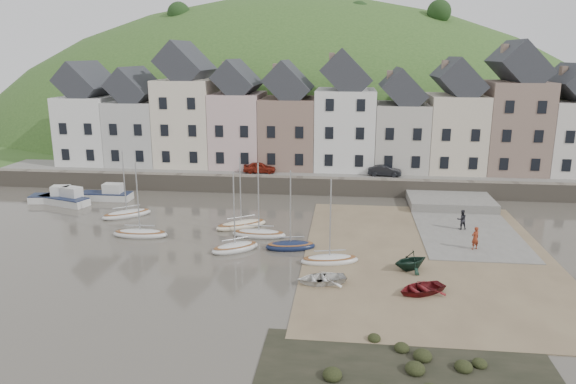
# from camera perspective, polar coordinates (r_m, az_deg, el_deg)

# --- Properties ---
(ground) EXTENTS (160.00, 160.00, 0.00)m
(ground) POSITION_cam_1_polar(r_m,az_deg,el_deg) (40.83, -0.96, -6.18)
(ground) COLOR #433F35
(ground) RESTS_ON ground
(quay_land) EXTENTS (90.00, 30.00, 1.50)m
(quay_land) POSITION_cam_1_polar(r_m,az_deg,el_deg) (71.37, 2.36, 3.43)
(quay_land) COLOR #325221
(quay_land) RESTS_ON ground
(quay_street) EXTENTS (70.00, 7.00, 0.10)m
(quay_street) POSITION_cam_1_polar(r_m,az_deg,el_deg) (59.98, 1.56, 2.10)
(quay_street) COLOR slate
(quay_street) RESTS_ON quay_land
(seawall) EXTENTS (70.00, 1.20, 1.80)m
(seawall) POSITION_cam_1_polar(r_m,az_deg,el_deg) (56.73, 1.25, 0.70)
(seawall) COLOR slate
(seawall) RESTS_ON ground
(beach) EXTENTS (18.00, 26.00, 0.06)m
(beach) POSITION_cam_1_polar(r_m,az_deg,el_deg) (40.96, 14.59, -6.55)
(beach) COLOR brown
(beach) RESTS_ON ground
(slipway) EXTENTS (8.00, 18.00, 0.12)m
(slipway) POSITION_cam_1_polar(r_m,az_deg,el_deg) (49.10, 17.98, -3.24)
(slipway) COLOR slate
(slipway) RESTS_ON ground
(hillside) EXTENTS (134.40, 84.00, 84.00)m
(hillside) POSITION_cam_1_polar(r_m,az_deg,el_deg) (103.58, 0.62, -3.75)
(hillside) COLOR #325221
(hillside) RESTS_ON ground
(townhouse_terrace) EXTENTS (61.05, 8.00, 13.93)m
(townhouse_terrace) POSITION_cam_1_polar(r_m,az_deg,el_deg) (62.37, 3.51, 7.93)
(townhouse_terrace) COLOR white
(townhouse_terrace) RESTS_ON quay_land
(sailboat_0) EXTENTS (4.44, 3.96, 6.32)m
(sailboat_0) POSITION_cam_1_polar(r_m,az_deg,el_deg) (51.02, -16.74, -2.24)
(sailboat_0) COLOR silver
(sailboat_0) RESTS_ON ground
(sailboat_1) EXTENTS (4.56, 1.68, 6.32)m
(sailboat_1) POSITION_cam_1_polar(r_m,az_deg,el_deg) (45.27, -15.42, -4.26)
(sailboat_1) COLOR silver
(sailboat_1) RESTS_ON ground
(sailboat_2) EXTENTS (4.63, 3.77, 6.32)m
(sailboat_2) POSITION_cam_1_polar(r_m,az_deg,el_deg) (46.04, -4.99, -3.47)
(sailboat_2) COLOR beige
(sailboat_2) RESTS_ON ground
(sailboat_3) EXTENTS (3.93, 3.39, 6.32)m
(sailboat_3) POSITION_cam_1_polar(r_m,az_deg,el_deg) (40.78, -5.64, -5.87)
(sailboat_3) COLOR silver
(sailboat_3) RESTS_ON ground
(sailboat_4) EXTENTS (4.42, 1.60, 6.32)m
(sailboat_4) POSITION_cam_1_polar(r_m,az_deg,el_deg) (43.67, -3.10, -4.43)
(sailboat_4) COLOR silver
(sailboat_4) RESTS_ON ground
(sailboat_5) EXTENTS (4.04, 2.24, 6.32)m
(sailboat_5) POSITION_cam_1_polar(r_m,az_deg,el_deg) (40.97, 0.26, -5.70)
(sailboat_5) COLOR #121C3A
(sailboat_5) RESTS_ON ground
(sailboat_6) EXTENTS (4.39, 2.40, 6.32)m
(sailboat_6) POSITION_cam_1_polar(r_m,az_deg,el_deg) (38.40, 4.44, -7.17)
(sailboat_6) COLOR silver
(sailboat_6) RESTS_ON ground
(motorboat_0) EXTENTS (5.66, 3.38, 1.70)m
(motorboat_0) POSITION_cam_1_polar(r_m,az_deg,el_deg) (57.18, -22.54, -0.64)
(motorboat_0) COLOR silver
(motorboat_0) RESTS_ON ground
(motorboat_1) EXTENTS (5.06, 2.45, 1.70)m
(motorboat_1) POSITION_cam_1_polar(r_m,az_deg,el_deg) (58.38, -23.35, -0.43)
(motorboat_1) COLOR silver
(motorboat_1) RESTS_ON ground
(motorboat_2) EXTENTS (5.20, 1.78, 1.70)m
(motorboat_2) POSITION_cam_1_polar(r_m,az_deg,el_deg) (57.42, -18.59, -0.22)
(motorboat_2) COLOR silver
(motorboat_2) RESTS_ON ground
(rowboat_white) EXTENTS (3.67, 3.05, 0.66)m
(rowboat_white) POSITION_cam_1_polar(r_m,az_deg,el_deg) (35.02, 3.56, -9.14)
(rowboat_white) COLOR silver
(rowboat_white) RESTS_ON beach
(rowboat_green) EXTENTS (3.41, 3.30, 1.37)m
(rowboat_green) POSITION_cam_1_polar(r_m,az_deg,el_deg) (37.82, 12.88, -7.07)
(rowboat_green) COLOR black
(rowboat_green) RESTS_ON beach
(rowboat_red) EXTENTS (3.82, 3.49, 0.65)m
(rowboat_red) POSITION_cam_1_polar(r_m,az_deg,el_deg) (34.58, 13.94, -9.89)
(rowboat_red) COLOR maroon
(rowboat_red) RESTS_ON beach
(person_red) EXTENTS (0.77, 0.68, 1.76)m
(person_red) POSITION_cam_1_polar(r_m,az_deg,el_deg) (42.74, 19.25, -4.64)
(person_red) COLOR maroon
(person_red) RESTS_ON slipway
(person_dark) EXTENTS (0.93, 0.79, 1.67)m
(person_dark) POSITION_cam_1_polar(r_m,az_deg,el_deg) (47.22, 17.97, -2.79)
(person_dark) COLOR black
(person_dark) RESTS_ON slipway
(car_left) EXTENTS (3.65, 1.67, 1.21)m
(car_left) POSITION_cam_1_polar(r_m,az_deg,el_deg) (59.46, -3.04, 2.62)
(car_left) COLOR maroon
(car_left) RESTS_ON quay_street
(car_right) EXTENTS (3.66, 1.63, 1.17)m
(car_right) POSITION_cam_1_polar(r_m,az_deg,el_deg) (58.80, 10.23, 2.25)
(car_right) COLOR black
(car_right) RESTS_ON quay_street
(shore_rocks) EXTENTS (14.00, 6.00, 0.63)m
(shore_rocks) POSITION_cam_1_polar(r_m,az_deg,el_deg) (27.05, 13.39, -17.87)
(shore_rocks) COLOR black
(shore_rocks) RESTS_ON ground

